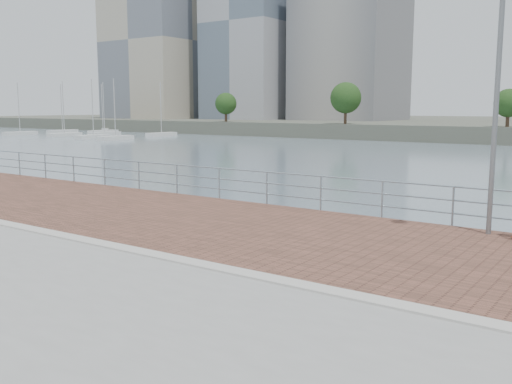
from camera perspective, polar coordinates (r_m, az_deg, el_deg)
The scene contains 6 objects.
water at distance 12.63m, azimuth -5.46°, elevation -16.11°, with size 400.00×400.00×0.00m, color slate.
brick_lane at distance 14.76m, azimuth 3.60°, elevation -4.21°, with size 40.00×6.80×0.02m, color brown.
curb at distance 11.93m, azimuth -5.60°, elevation -7.21°, with size 40.00×0.40×0.06m, color #B7B5AD.
guardrail at distance 17.57m, azimuth 9.45°, elevation 0.00°, with size 39.06×0.06×1.13m.
street_lamp at distance 15.14m, azimuth 22.79°, elevation 13.30°, with size 0.48×1.40×6.60m.
marina at distance 112.35m, azimuth -15.96°, elevation 5.72°, with size 29.54×30.54×9.79m.
Camera 1 is at (7.54, -8.67, 3.25)m, focal length 40.00 mm.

